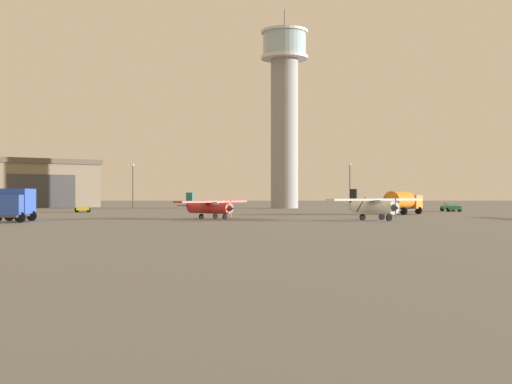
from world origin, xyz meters
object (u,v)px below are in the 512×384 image
(car_green, at_px, (451,207))
(car_yellow, at_px, (83,207))
(truck_fuel_tanker_orange, at_px, (403,202))
(airplane_red, at_px, (209,207))
(light_post_north, at_px, (350,182))
(airplane_white, at_px, (373,205))
(control_tower, at_px, (285,104))
(truck_box_blue, at_px, (16,203))
(light_post_west, at_px, (133,182))

(car_green, relative_size, car_yellow, 0.88)
(truck_fuel_tanker_orange, relative_size, car_green, 1.57)
(airplane_red, relative_size, light_post_north, 1.02)
(airplane_white, relative_size, light_post_north, 1.33)
(airplane_white, height_order, light_post_north, light_post_north)
(airplane_red, xyz_separation_m, truck_fuel_tanker_orange, (24.23, 15.76, 0.35))
(control_tower, relative_size, truck_box_blue, 5.63)
(control_tower, bearing_deg, car_yellow, -138.15)
(truck_box_blue, xyz_separation_m, car_green, (53.05, 37.44, -1.02))
(control_tower, xyz_separation_m, car_green, (24.38, -24.08, -18.83))
(airplane_white, bearing_deg, airplane_red, -127.23)
(truck_fuel_tanker_orange, bearing_deg, car_yellow, 114.28)
(truck_fuel_tanker_orange, bearing_deg, airplane_red, 161.06)
(car_green, relative_size, light_post_north, 0.55)
(airplane_white, height_order, airplane_red, airplane_white)
(truck_box_blue, bearing_deg, car_green, 120.70)
(car_yellow, relative_size, light_post_west, 0.61)
(car_green, height_order, car_yellow, same)
(control_tower, bearing_deg, light_post_north, -52.68)
(car_yellow, bearing_deg, control_tower, 116.88)
(truck_box_blue, bearing_deg, car_yellow, 179.27)
(truck_fuel_tanker_orange, height_order, car_green, truck_fuel_tanker_orange)
(light_post_west, xyz_separation_m, light_post_north, (37.83, -7.41, -0.10))
(truck_box_blue, height_order, light_post_north, light_post_north)
(airplane_red, bearing_deg, airplane_white, 30.72)
(airplane_white, relative_size, truck_fuel_tanker_orange, 1.54)
(light_post_north, bearing_deg, airplane_white, -94.95)
(control_tower, bearing_deg, light_post_west, -167.09)
(airplane_red, relative_size, car_yellow, 1.65)
(car_yellow, height_order, light_post_west, light_post_west)
(light_post_west, bearing_deg, car_green, -18.97)
(light_post_west, bearing_deg, truck_box_blue, -91.32)
(truck_fuel_tanker_orange, xyz_separation_m, car_green, (10.56, 14.54, -0.94))
(airplane_red, distance_m, truck_fuel_tanker_orange, 28.91)
(truck_box_blue, distance_m, truck_fuel_tanker_orange, 48.27)
(truck_box_blue, height_order, car_green, truck_box_blue)
(car_green, xyz_separation_m, light_post_north, (-13.95, 10.39, 4.01))
(airplane_red, distance_m, car_green, 46.14)
(truck_fuel_tanker_orange, height_order, car_yellow, truck_fuel_tanker_orange)
(airplane_white, relative_size, truck_box_blue, 1.57)
(truck_box_blue, height_order, light_post_west, light_post_west)
(control_tower, height_order, airplane_white, control_tower)
(car_green, bearing_deg, control_tower, 42.24)
(control_tower, distance_m, car_green, 39.10)
(airplane_white, bearing_deg, truck_fuel_tanker_orange, 133.77)
(truck_fuel_tanker_orange, bearing_deg, light_post_north, 45.77)
(airplane_white, bearing_deg, light_post_west, -172.28)
(airplane_red, xyz_separation_m, light_post_west, (-16.99, 48.10, 3.52))
(airplane_white, distance_m, light_post_north, 44.46)
(car_yellow, distance_m, light_post_west, 22.08)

